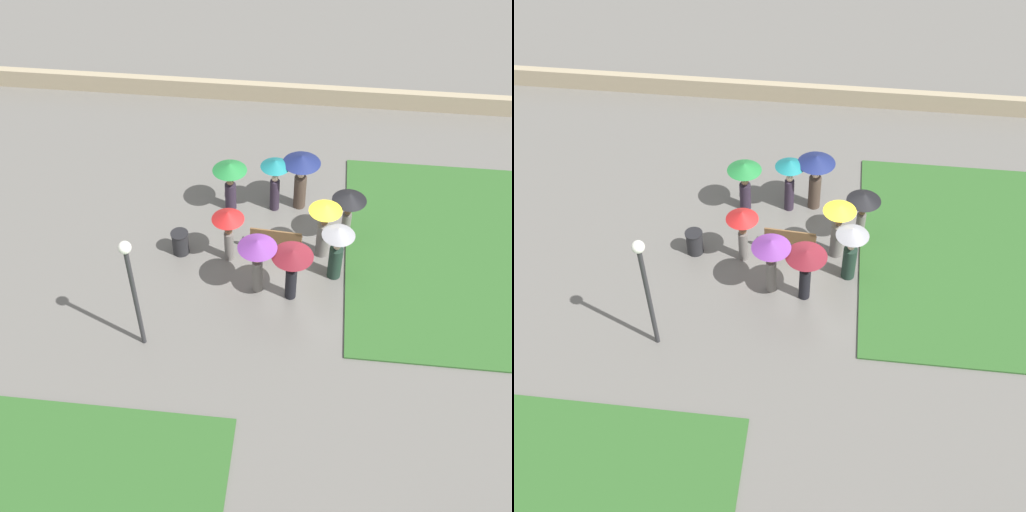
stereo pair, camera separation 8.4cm
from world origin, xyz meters
The scene contains 15 objects.
ground_plane centered at (0.00, 0.00, 0.00)m, with size 90.00×90.00×0.00m, color #66635E.
lawn_patch_near centered at (-5.36, -0.50, 0.03)m, with size 8.34×8.43×0.06m.
parapet_wall centered at (0.00, -8.31, 0.36)m, with size 45.00×0.35×0.71m.
park_bench centered at (0.94, -0.08, 0.46)m, with size 1.56×0.52×0.90m.
lamp_post centered at (4.15, 3.75, 2.47)m, with size 0.32×0.32×3.77m.
trash_bin centered at (3.79, 0.32, 0.40)m, with size 0.54×0.54×0.79m.
crowd_person_purple centered at (1.33, 1.56, 1.52)m, with size 1.09×1.09×1.96m.
crowd_person_green centered at (2.56, -1.86, 1.30)m, with size 1.08×1.08×1.79m.
crowd_person_navy centered at (0.36, -2.19, 1.46)m, with size 1.19×1.19×2.02m.
crowd_person_red centered at (2.30, 0.41, 1.41)m, with size 0.94×0.94×1.87m.
crowd_person_black centered at (-1.13, -0.77, 1.45)m, with size 1.02×1.02×1.86m.
crowd_person_maroon centered at (0.37, 1.71, 1.39)m, with size 1.15×1.15×1.85m.
crowd_person_teal centered at (1.15, -1.98, 1.37)m, with size 0.93×0.93×1.94m.
crowd_person_yellow centered at (-0.45, -0.08, 1.26)m, with size 0.96×0.96×1.96m.
crowd_person_grey centered at (-0.84, 0.78, 1.25)m, with size 0.93×0.93×1.91m.
Camera 2 is at (-0.02, 13.61, 14.03)m, focal length 45.00 mm.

